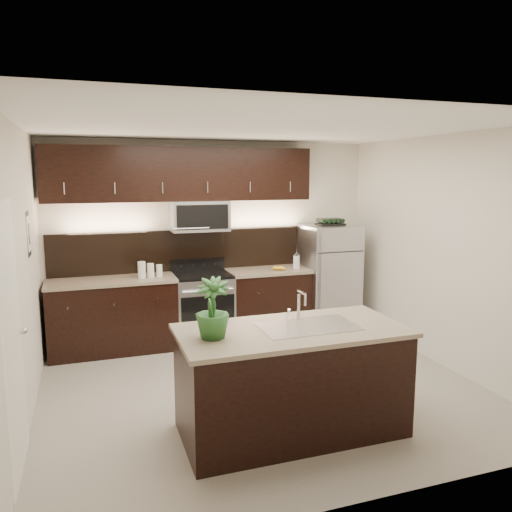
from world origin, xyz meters
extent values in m
plane|color=gray|center=(0.00, 0.00, 0.00)|extent=(4.50, 4.50, 0.00)
cube|color=beige|center=(0.00, 2.00, 1.35)|extent=(4.50, 0.02, 2.70)
cube|color=beige|center=(0.00, -2.00, 1.35)|extent=(4.50, 0.02, 2.70)
cube|color=beige|center=(-2.25, 0.00, 1.35)|extent=(0.02, 4.00, 2.70)
cube|color=beige|center=(2.25, 0.00, 1.35)|extent=(0.02, 4.00, 2.70)
cube|color=white|center=(0.00, 0.00, 2.70)|extent=(4.50, 4.00, 0.02)
cube|color=silver|center=(-2.23, -0.80, 1.01)|extent=(0.04, 0.80, 2.02)
sphere|color=silver|center=(-2.20, -0.48, 1.00)|extent=(0.06, 0.06, 0.06)
cube|color=black|center=(-2.24, 0.75, 1.65)|extent=(0.01, 0.32, 0.46)
cube|color=white|center=(-2.23, 0.75, 1.65)|extent=(0.00, 0.24, 0.36)
cube|color=black|center=(-1.42, 1.69, 0.45)|extent=(1.57, 0.62, 0.90)
cube|color=black|center=(0.71, 1.69, 0.45)|extent=(1.16, 0.62, 0.90)
cube|color=#B2B2B7|center=(-0.25, 1.69, 0.45)|extent=(0.76, 0.62, 0.90)
cube|color=black|center=(-0.25, 1.69, 0.92)|extent=(0.76, 0.60, 0.03)
cube|color=tan|center=(-1.42, 1.69, 0.92)|extent=(1.59, 0.65, 0.04)
cube|color=tan|center=(0.71, 1.69, 0.92)|extent=(1.18, 0.65, 0.04)
cube|color=black|center=(-0.46, 1.99, 1.22)|extent=(3.49, 0.02, 0.56)
cube|color=#B2B2B7|center=(-0.25, 1.80, 1.70)|extent=(0.76, 0.40, 0.40)
cube|color=black|center=(-0.46, 1.83, 2.25)|extent=(3.49, 0.33, 0.70)
cube|color=black|center=(-0.06, -0.93, 0.45)|extent=(1.90, 0.90, 0.90)
cube|color=tan|center=(-0.06, -0.93, 0.92)|extent=(1.96, 0.96, 0.04)
cube|color=silver|center=(0.09, -0.93, 0.95)|extent=(0.84, 0.50, 0.01)
cylinder|color=silver|center=(0.09, -0.72, 1.06)|extent=(0.03, 0.03, 0.24)
cylinder|color=silver|center=(0.09, -0.79, 1.21)|extent=(0.02, 0.14, 0.02)
cylinder|color=silver|center=(0.09, -0.86, 1.16)|extent=(0.02, 0.02, 0.10)
cube|color=#B2B2B7|center=(1.61, 1.63, 0.77)|extent=(0.74, 0.67, 1.53)
cube|color=black|center=(1.61, 1.63, 1.54)|extent=(0.38, 0.23, 0.03)
cylinder|color=black|center=(1.46, 1.63, 1.59)|extent=(0.06, 0.22, 0.06)
cylinder|color=black|center=(1.54, 1.63, 1.59)|extent=(0.06, 0.22, 0.06)
cylinder|color=black|center=(1.61, 1.63, 1.59)|extent=(0.06, 0.22, 0.06)
cylinder|color=black|center=(1.68, 1.63, 1.59)|extent=(0.06, 0.22, 0.06)
cylinder|color=black|center=(1.75, 1.63, 1.59)|extent=(0.06, 0.22, 0.06)
imported|color=#235120|center=(-0.76, -0.95, 1.19)|extent=(0.35, 0.35, 0.49)
cylinder|color=silver|center=(-1.04, 1.64, 1.05)|extent=(0.10, 0.10, 0.21)
cylinder|color=silver|center=(-0.93, 1.66, 1.03)|extent=(0.09, 0.09, 0.18)
cylinder|color=silver|center=(-0.82, 1.68, 1.02)|extent=(0.08, 0.08, 0.15)
cylinder|color=silver|center=(1.10, 1.64, 1.03)|extent=(0.09, 0.09, 0.18)
cylinder|color=silver|center=(1.10, 1.64, 1.13)|extent=(0.09, 0.09, 0.02)
cylinder|color=silver|center=(1.10, 1.64, 1.18)|extent=(0.01, 0.01, 0.07)
ellipsoid|color=#BF911B|center=(0.76, 1.61, 0.97)|extent=(0.22, 0.20, 0.06)
camera|label=1|loc=(-1.68, -4.73, 2.24)|focal=35.00mm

